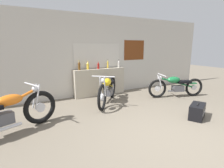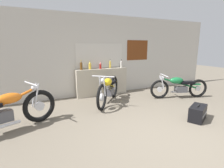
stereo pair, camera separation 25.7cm
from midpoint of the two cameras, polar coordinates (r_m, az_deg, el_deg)
The scene contains 12 objects.
ground_plane at distance 3.69m, azimuth 21.17°, elevation -16.65°, with size 24.00×24.00×0.00m, color #706656.
wall_back at distance 6.32m, azimuth -2.71°, elevation 9.25°, with size 10.00×0.07×2.80m.
sill_counter at distance 6.27m, azimuth -2.19°, elevation 0.71°, with size 1.88×0.28×0.96m.
bottle_leftmost at distance 5.91m, azimuth -8.81°, elevation 5.95°, with size 0.08×0.08×0.32m.
bottle_left_center at distance 6.02m, azimuth -6.03°, elevation 5.96°, with size 0.08×0.08×0.28m.
bottle_center at distance 6.11m, azimuth -2.59°, elevation 5.97°, with size 0.07×0.07×0.24m.
bottle_right_center at distance 6.33m, azimuth 0.54°, elevation 6.47°, with size 0.06×0.06×0.31m.
bottle_rightmost at distance 6.48m, azimuth 4.22°, elevation 6.51°, with size 0.08×0.08×0.29m.
motorcycle_yellow at distance 5.36m, azimuth 0.24°, elevation -1.65°, with size 1.40×1.59×0.94m.
motorcycle_orange at distance 4.09m, azimuth -30.13°, elevation -7.89°, with size 2.07×0.97×0.95m.
motorcycle_green at distance 6.36m, azimuth 22.14°, elevation -0.76°, with size 1.89×0.87×0.80m.
hard_case_black at distance 4.75m, azimuth 27.62°, elevation -8.39°, with size 0.67×0.54×0.37m.
Camera 2 is at (-2.33, -2.21, 1.74)m, focal length 28.00 mm.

